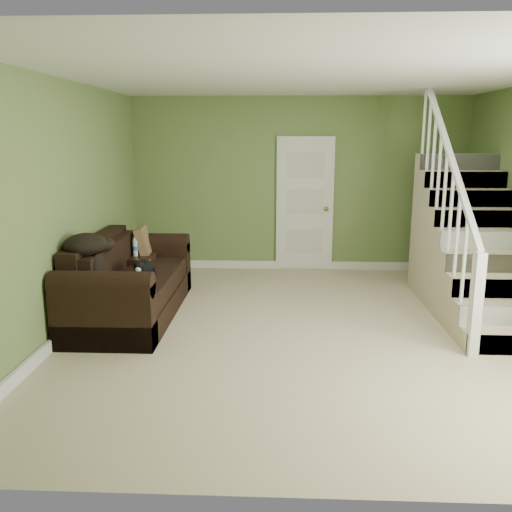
# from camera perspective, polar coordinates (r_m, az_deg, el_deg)

# --- Properties ---
(floor) EXTENTS (5.00, 5.50, 0.01)m
(floor) POSITION_cam_1_polar(r_m,az_deg,el_deg) (5.86, 5.14, -7.78)
(floor) COLOR #BFAF8A
(floor) RESTS_ON ground
(ceiling) EXTENTS (5.00, 5.50, 0.01)m
(ceiling) POSITION_cam_1_polar(r_m,az_deg,el_deg) (5.52, 5.70, 18.40)
(ceiling) COLOR white
(ceiling) RESTS_ON wall_back
(wall_back) EXTENTS (5.00, 0.04, 2.60)m
(wall_back) POSITION_cam_1_polar(r_m,az_deg,el_deg) (8.28, 4.49, 7.48)
(wall_back) COLOR olive
(wall_back) RESTS_ON floor
(wall_front) EXTENTS (5.00, 0.04, 2.60)m
(wall_front) POSITION_cam_1_polar(r_m,az_deg,el_deg) (2.85, 8.06, -2.55)
(wall_front) COLOR olive
(wall_front) RESTS_ON floor
(wall_left) EXTENTS (0.04, 5.50, 2.60)m
(wall_left) POSITION_cam_1_polar(r_m,az_deg,el_deg) (5.97, -19.42, 4.80)
(wall_left) COLOR olive
(wall_left) RESTS_ON floor
(baseboard_back) EXTENTS (5.00, 0.04, 0.12)m
(baseboard_back) POSITION_cam_1_polar(r_m,az_deg,el_deg) (8.45, 4.35, -0.94)
(baseboard_back) COLOR white
(baseboard_back) RESTS_ON floor
(baseboard_left) EXTENTS (0.04, 5.50, 0.12)m
(baseboard_left) POSITION_cam_1_polar(r_m,az_deg,el_deg) (6.23, -18.33, -6.55)
(baseboard_left) COLOR white
(baseboard_left) RESTS_ON floor
(door) EXTENTS (0.86, 0.12, 2.02)m
(door) POSITION_cam_1_polar(r_m,az_deg,el_deg) (8.27, 5.16, 5.41)
(door) COLOR white
(door) RESTS_ON floor
(staircase) EXTENTS (1.00, 2.51, 2.82)m
(staircase) POSITION_cam_1_polar(r_m,az_deg,el_deg) (6.99, 21.46, 0.20)
(staircase) COLOR #BFAF8A
(staircase) RESTS_ON floor
(sofa) EXTENTS (0.99, 2.29, 0.91)m
(sofa) POSITION_cam_1_polar(r_m,az_deg,el_deg) (6.40, -13.38, -3.07)
(sofa) COLOR black
(sofa) RESTS_ON floor
(side_table) EXTENTS (0.56, 0.56, 0.80)m
(side_table) POSITION_cam_1_polar(r_m,az_deg,el_deg) (7.01, -12.94, -2.12)
(side_table) COLOR black
(side_table) RESTS_ON floor
(cat) EXTENTS (0.24, 0.51, 0.25)m
(cat) POSITION_cam_1_polar(r_m,az_deg,el_deg) (6.15, -11.81, -1.30)
(cat) COLOR black
(cat) RESTS_ON sofa
(banana) EXTENTS (0.06, 0.19, 0.05)m
(banana) POSITION_cam_1_polar(r_m,az_deg,el_deg) (5.84, -13.08, -2.81)
(banana) COLOR yellow
(banana) RESTS_ON sofa
(throw_pillow) EXTENTS (0.24, 0.44, 0.43)m
(throw_pillow) POSITION_cam_1_polar(r_m,az_deg,el_deg) (7.06, -11.70, 1.33)
(throw_pillow) COLOR #4B2F1E
(throw_pillow) RESTS_ON sofa
(throw_blanket) EXTENTS (0.42, 0.55, 0.23)m
(throw_blanket) POSITION_cam_1_polar(r_m,az_deg,el_deg) (5.85, -17.57, 1.16)
(throw_blanket) COLOR black
(throw_blanket) RESTS_ON sofa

